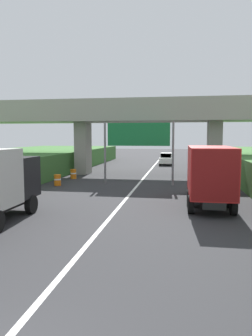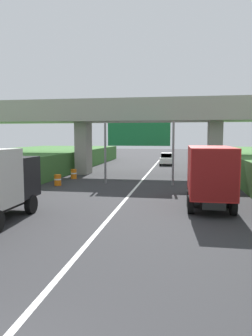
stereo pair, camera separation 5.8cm
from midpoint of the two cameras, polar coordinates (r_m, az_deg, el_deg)
lane_centre_stripe at (r=27.38m, az=2.41°, el=-2.69°), size 0.20×85.98×0.01m
overpass_bridge at (r=32.85m, az=3.70°, el=8.89°), size 40.00×4.80×7.73m
overhead_highway_sign at (r=26.20m, az=2.20°, el=5.39°), size 5.88×0.18×5.23m
speed_limit_sign at (r=21.95m, az=-19.82°, el=-1.23°), size 0.60×0.08×2.23m
truck_red at (r=18.90m, az=14.63°, el=-0.74°), size 2.44×7.30×3.44m
car_white at (r=44.85m, az=7.24°, el=1.64°), size 1.86×4.10×1.72m
construction_barrel_2 at (r=22.57m, az=-16.81°, el=-3.56°), size 0.57×0.57×0.90m
construction_barrel_3 at (r=26.38m, az=-12.38°, el=-2.14°), size 0.57×0.57×0.90m
construction_barrel_4 at (r=30.40m, az=-9.57°, el=-1.06°), size 0.57×0.57×0.90m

